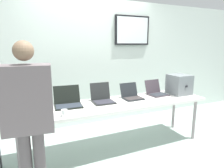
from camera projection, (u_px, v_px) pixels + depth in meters
ground at (116, 149)px, 3.04m from camera, size 8.00×8.00×0.04m
back_wall at (93, 63)px, 3.81m from camera, size 8.00×0.11×2.43m
workbench at (116, 106)px, 2.90m from camera, size 2.86×0.70×0.73m
equipment_box at (179, 84)px, 3.38m from camera, size 0.33×0.35×0.34m
laptop_station_0 at (30, 107)px, 2.52m from camera, size 0.34×0.27×0.24m
laptop_station_1 at (68, 102)px, 2.74m from camera, size 0.40×0.38×0.26m
laptop_station_2 at (102, 98)px, 2.93m from camera, size 0.31×0.34×0.27m
laptop_station_3 at (132, 95)px, 3.11m from camera, size 0.31×0.31×0.23m
laptop_station_4 at (156, 91)px, 3.34m from camera, size 0.33×0.34×0.24m
person at (29, 110)px, 1.81m from camera, size 0.48×0.62×1.61m
coffee_mug at (64, 113)px, 2.34m from camera, size 0.07×0.07×0.08m
paper_sheet at (51, 116)px, 2.36m from camera, size 0.29×0.35×0.00m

